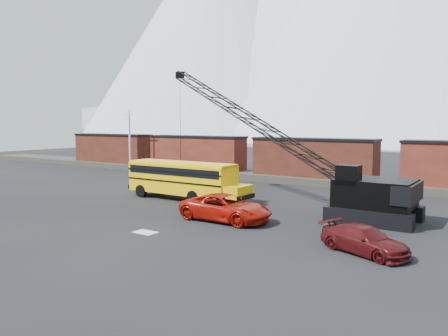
{
  "coord_description": "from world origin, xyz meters",
  "views": [
    {
      "loc": [
        18.69,
        -22.25,
        6.45
      ],
      "look_at": [
        -0.32,
        5.43,
        3.0
      ],
      "focal_mm": 35.0,
      "sensor_mm": 36.0,
      "label": 1
    }
  ],
  "objects_px": {
    "school_bus": "(184,179)",
    "crawler_crane": "(255,123)",
    "maroon_suv": "(364,240)",
    "red_pickup": "(226,208)"
  },
  "relations": [
    {
      "from": "red_pickup",
      "to": "crawler_crane",
      "type": "relative_size",
      "value": 0.28
    },
    {
      "from": "school_bus",
      "to": "crawler_crane",
      "type": "height_order",
      "value": "crawler_crane"
    },
    {
      "from": "red_pickup",
      "to": "maroon_suv",
      "type": "height_order",
      "value": "red_pickup"
    },
    {
      "from": "crawler_crane",
      "to": "maroon_suv",
      "type": "bearing_deg",
      "value": -38.46
    },
    {
      "from": "maroon_suv",
      "to": "crawler_crane",
      "type": "distance_m",
      "value": 16.17
    },
    {
      "from": "red_pickup",
      "to": "crawler_crane",
      "type": "height_order",
      "value": "crawler_crane"
    },
    {
      "from": "school_bus",
      "to": "maroon_suv",
      "type": "distance_m",
      "value": 18.51
    },
    {
      "from": "school_bus",
      "to": "maroon_suv",
      "type": "bearing_deg",
      "value": -21.55
    },
    {
      "from": "red_pickup",
      "to": "crawler_crane",
      "type": "xyz_separation_m",
      "value": [
        -2.02,
        7.23,
        5.62
      ]
    },
    {
      "from": "school_bus",
      "to": "crawler_crane",
      "type": "distance_m",
      "value": 7.6
    }
  ]
}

